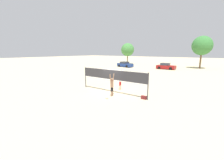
{
  "coord_description": "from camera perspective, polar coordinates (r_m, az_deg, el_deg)",
  "views": [
    {
      "loc": [
        8.82,
        -11.66,
        4.12
      ],
      "look_at": [
        0.0,
        0.0,
        1.3
      ],
      "focal_mm": 24.0,
      "sensor_mm": 36.0,
      "label": 1
    }
  ],
  "objects": [
    {
      "name": "ground_plane",
      "position": [
        15.19,
        0.0,
        -4.84
      ],
      "size": [
        200.0,
        200.0,
        0.0
      ],
      "primitive_type": "plane",
      "color": "beige"
    },
    {
      "name": "volleyball_net",
      "position": [
        14.81,
        0.0,
        1.57
      ],
      "size": [
        7.73,
        0.09,
        2.37
      ],
      "color": "#38383D",
      "rests_on": "ground_plane"
    },
    {
      "name": "player_spiker",
      "position": [
        13.77,
        -0.02,
        -1.74
      ],
      "size": [
        0.28,
        0.7,
        2.11
      ],
      "rotation": [
        0.0,
        0.0,
        1.57
      ],
      "color": "#8C664C",
      "rests_on": "ground_plane"
    },
    {
      "name": "player_blocker",
      "position": [
        16.0,
        3.15,
        0.39
      ],
      "size": [
        0.28,
        0.72,
        2.27
      ],
      "rotation": [
        0.0,
        0.0,
        -1.57
      ],
      "color": "beige",
      "rests_on": "ground_plane"
    },
    {
      "name": "volleyball",
      "position": [
        13.28,
        -1.97,
        -6.64
      ],
      "size": [
        0.23,
        0.23,
        0.23
      ],
      "color": "silver",
      "rests_on": "ground_plane"
    },
    {
      "name": "gear_bag",
      "position": [
        13.44,
        12.03,
        -6.53
      ],
      "size": [
        0.47,
        0.24,
        0.29
      ],
      "color": "maroon",
      "rests_on": "ground_plane"
    },
    {
      "name": "parked_car_near",
      "position": [
        37.05,
        19.82,
        4.88
      ],
      "size": [
        4.18,
        1.87,
        1.44
      ],
      "rotation": [
        0.0,
        0.0,
        -0.0
      ],
      "color": "maroon",
      "rests_on": "ground_plane"
    },
    {
      "name": "parked_car_mid",
      "position": [
        40.05,
        4.96,
        5.88
      ],
      "size": [
        4.54,
        2.45,
        1.43
      ],
      "rotation": [
        0.0,
        0.0,
        -0.16
      ],
      "color": "navy",
      "rests_on": "ground_plane"
    },
    {
      "name": "tree_left_cluster",
      "position": [
        50.31,
        5.95,
        11.41
      ],
      "size": [
        4.21,
        4.21,
        6.74
      ],
      "color": "brown",
      "rests_on": "ground_plane"
    },
    {
      "name": "tree_right_cluster",
      "position": [
        42.2,
        31.11,
        11.14
      ],
      "size": [
        4.54,
        4.54,
        7.72
      ],
      "color": "brown",
      "rests_on": "ground_plane"
    }
  ]
}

